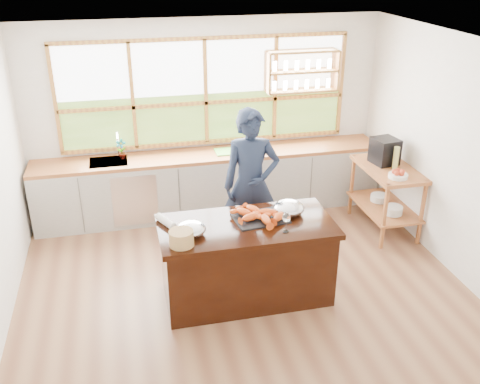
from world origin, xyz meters
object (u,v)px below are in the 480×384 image
object	(u,v)px
espresso_machine	(385,151)
wicker_basket	(181,238)
cook	(251,184)
island	(246,260)

from	to	relation	value
espresso_machine	wicker_basket	xyz separation A→B (m)	(-2.91, -1.53, -0.09)
cook	wicker_basket	world-z (taller)	cook
espresso_machine	wicker_basket	size ratio (longest dim) A/B	1.42
cook	wicker_basket	xyz separation A→B (m)	(-0.99, -1.18, 0.04)
island	cook	bearing A→B (deg)	73.11
espresso_machine	cook	bearing A→B (deg)	-179.09
island	wicker_basket	bearing A→B (deg)	-159.20
island	espresso_machine	world-z (taller)	espresso_machine
cook	espresso_machine	xyz separation A→B (m)	(1.92, 0.35, 0.14)
wicker_basket	cook	bearing A→B (deg)	49.88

